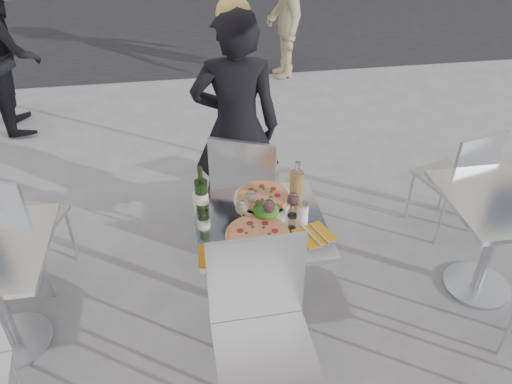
{
  "coord_description": "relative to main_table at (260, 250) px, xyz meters",
  "views": [
    {
      "loc": [
        -0.37,
        -2.16,
        2.49
      ],
      "look_at": [
        0.0,
        0.15,
        0.85
      ],
      "focal_mm": 35.0,
      "sensor_mm": 36.0,
      "label": 1
    }
  ],
  "objects": [
    {
      "name": "wineglass_red_b",
      "position": [
        0.19,
        0.03,
        0.32
      ],
      "size": [
        0.07,
        0.07,
        0.16
      ],
      "color": "white",
      "rests_on": "main_table"
    },
    {
      "name": "wine_bottle",
      "position": [
        -0.31,
        0.16,
        0.32
      ],
      "size": [
        0.07,
        0.08,
        0.29
      ],
      "color": "#2D4F1D",
      "rests_on": "main_table"
    },
    {
      "name": "salad_plate",
      "position": [
        0.04,
        0.05,
        0.25
      ],
      "size": [
        0.22,
        0.22,
        0.09
      ],
      "color": "white",
      "rests_on": "main_table"
    },
    {
      "name": "side_chair_lfar",
      "position": [
        -1.48,
        0.5,
        0.01
      ],
      "size": [
        0.54,
        0.54,
        0.93
      ],
      "rotation": [
        0.0,
        0.0,
        2.82
      ],
      "color": "silver",
      "rests_on": "ground"
    },
    {
      "name": "wineglass_white_b",
      "position": [
        -0.04,
        0.09,
        0.32
      ],
      "size": [
        0.07,
        0.07,
        0.16
      ],
      "color": "white",
      "rests_on": "main_table"
    },
    {
      "name": "napkin_right",
      "position": [
        0.27,
        -0.16,
        0.21
      ],
      "size": [
        0.23,
        0.23,
        0.01
      ],
      "rotation": [
        0.0,
        0.0,
        0.33
      ],
      "color": "orange",
      "rests_on": "main_table"
    },
    {
      "name": "side_chair_rfar",
      "position": [
        1.57,
        0.59,
        -0.01
      ],
      "size": [
        0.5,
        0.51,
        0.89
      ],
      "rotation": [
        0.0,
        0.0,
        3.41
      ],
      "color": "silver",
      "rests_on": "ground"
    },
    {
      "name": "pizza_far",
      "position": [
        0.05,
        0.22,
        0.23
      ],
      "size": [
        0.35,
        0.35,
        0.03
      ],
      "color": "white",
      "rests_on": "main_table"
    },
    {
      "name": "main_table",
      "position": [
        0.0,
        0.0,
        0.0
      ],
      "size": [
        0.72,
        0.72,
        0.75
      ],
      "color": "#B7BABF",
      "rests_on": "ground"
    },
    {
      "name": "ground",
      "position": [
        0.0,
        0.0,
        -0.54
      ],
      "size": [
        80.0,
        80.0,
        0.0
      ],
      "primitive_type": "plane",
      "color": "slate"
    },
    {
      "name": "carafe",
      "position": [
        0.23,
        0.13,
        0.33
      ],
      "size": [
        0.08,
        0.08,
        0.29
      ],
      "color": "tan",
      "rests_on": "main_table"
    },
    {
      "name": "pizza_near",
      "position": [
        -0.03,
        -0.12,
        0.22
      ],
      "size": [
        0.35,
        0.35,
        0.02
      ],
      "color": "tan",
      "rests_on": "main_table"
    },
    {
      "name": "street_asphalt",
      "position": [
        0.0,
        6.5,
        -0.54
      ],
      "size": [
        24.0,
        5.0,
        0.0
      ],
      "primitive_type": "cube",
      "color": "black",
      "rests_on": "ground"
    },
    {
      "name": "side_table_right",
      "position": [
        1.5,
        0.0,
        0.0
      ],
      "size": [
        0.72,
        0.72,
        0.75
      ],
      "color": "#B7BABF",
      "rests_on": "ground"
    },
    {
      "name": "wineglass_red_a",
      "position": [
        0.05,
        -0.02,
        0.32
      ],
      "size": [
        0.07,
        0.07,
        0.16
      ],
      "color": "white",
      "rests_on": "main_table"
    },
    {
      "name": "napkin_left",
      "position": [
        -0.27,
        -0.24,
        0.21
      ],
      "size": [
        0.19,
        0.2,
        0.01
      ],
      "rotation": [
        0.0,
        0.0,
        -0.08
      ],
      "color": "orange",
      "rests_on": "main_table"
    },
    {
      "name": "chair_far",
      "position": [
        0.02,
        0.63,
        0.04
      ],
      "size": [
        0.59,
        0.6,
        0.98
      ],
      "rotation": [
        0.0,
        0.0,
        2.73
      ],
      "color": "silver",
      "rests_on": "ground"
    },
    {
      "name": "wineglass_white_a",
      "position": [
        -0.1,
        -0.0,
        0.32
      ],
      "size": [
        0.07,
        0.07,
        0.16
      ],
      "color": "white",
      "rests_on": "main_table"
    },
    {
      "name": "pedestrian_a",
      "position": [
        -2.05,
        3.01,
        0.25
      ],
      "size": [
        0.78,
        0.9,
        1.57
      ],
      "primitive_type": "imported",
      "rotation": [
        0.0,
        0.0,
        1.84
      ],
      "color": "black",
      "rests_on": "ground"
    },
    {
      "name": "sugar_shaker",
      "position": [
        0.24,
        -0.01,
        0.26
      ],
      "size": [
        0.06,
        0.06,
        0.11
      ],
      "color": "white",
      "rests_on": "main_table"
    },
    {
      "name": "pedestrian_b",
      "position": [
        0.92,
        3.93,
        0.24
      ],
      "size": [
        0.65,
        1.04,
        1.55
      ],
      "primitive_type": "imported",
      "rotation": [
        0.0,
        0.0,
        4.78
      ],
      "color": "#8C7F5A",
      "rests_on": "ground"
    },
    {
      "name": "chair_near",
      "position": [
        -0.09,
        -0.6,
        0.07
      ],
      "size": [
        0.48,
        0.5,
        1.03
      ],
      "rotation": [
        0.0,
        0.0,
        0.03
      ],
      "color": "silver",
      "rests_on": "ground"
    },
    {
      "name": "woman_diner",
      "position": [
        -0.01,
        0.95,
        0.31
      ],
      "size": [
        0.65,
        0.46,
        1.69
      ],
      "primitive_type": "imported",
      "rotation": [
        0.0,
        0.0,
        3.04
      ],
      "color": "black",
      "rests_on": "ground"
    }
  ]
}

